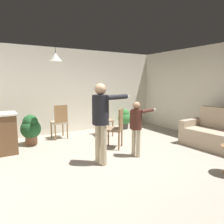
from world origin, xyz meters
TOP-DOWN VIEW (x-y plane):
  - ground at (0.00, 0.00)m, footprint 7.68×7.68m
  - wall_back at (0.00, 3.20)m, footprint 6.40×0.10m
  - wall_right at (3.20, 0.00)m, footprint 0.10×6.40m
  - couch_floral at (2.53, -0.47)m, footprint 0.94×1.84m
  - person_adult at (-0.48, 0.19)m, footprint 0.84×0.46m
  - person_child at (0.40, 0.18)m, footprint 0.66×0.35m
  - dining_chair_by_counter at (0.72, 2.22)m, footprint 0.49×0.49m
  - dining_chair_near_wall at (0.34, 0.92)m, footprint 0.59×0.59m
  - dining_chair_centre_back at (-0.61, 2.50)m, footprint 0.44×0.44m
  - potted_plant_corner at (1.76, 2.63)m, footprint 0.46×0.46m
  - potted_plant_by_wall at (-1.45, 2.33)m, footprint 0.52×0.52m
  - ceiling_light_pendant at (-0.88, 1.77)m, footprint 0.32×0.32m

SIDE VIEW (x-z plane):
  - ground at x=0.00m, z-range 0.00..0.00m
  - couch_floral at x=2.53m, z-range -0.17..0.83m
  - potted_plant_corner at x=1.76m, z-range 0.04..0.75m
  - potted_plant_by_wall at x=-1.45m, z-range 0.04..0.84m
  - dining_chair_by_counter at x=0.72m, z-range 0.05..1.05m
  - dining_chair_near_wall at x=0.34m, z-range 0.05..1.05m
  - dining_chair_centre_back at x=-0.61m, z-range 0.05..1.05m
  - person_child at x=0.40m, z-range 0.15..1.38m
  - person_adult at x=-0.48m, z-range 0.20..1.83m
  - wall_back at x=0.00m, z-range 0.00..2.70m
  - wall_right at x=3.20m, z-range 0.00..2.70m
  - ceiling_light_pendant at x=-0.88m, z-range 1.98..2.53m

